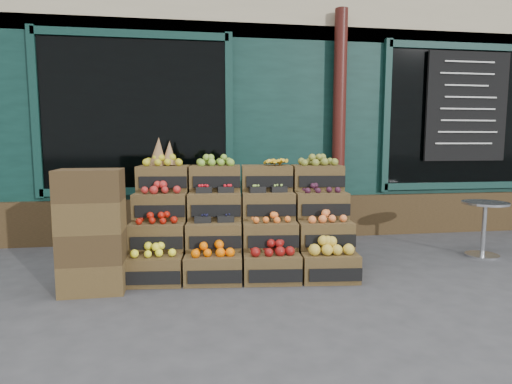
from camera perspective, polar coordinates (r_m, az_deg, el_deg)
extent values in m
plane|color=#3C3C3E|center=(4.15, 4.33, -12.84)|extent=(60.00, 60.00, 0.00)
cube|color=#0D2C26|center=(9.10, -3.22, 13.14)|extent=(12.00, 6.00, 4.80)
cube|color=#0D2C26|center=(6.12, -0.39, 7.80)|extent=(12.00, 0.12, 3.00)
cube|color=#3B2B17|center=(6.15, -0.29, -3.44)|extent=(12.00, 0.18, 0.60)
cube|color=black|center=(6.03, -15.74, 9.94)|extent=(2.40, 0.06, 2.00)
cube|color=black|center=(7.26, 25.87, 8.94)|extent=(2.40, 0.06, 2.00)
cylinder|color=#3F130E|center=(6.22, 11.01, 8.58)|extent=(0.18, 0.18, 3.20)
cube|color=black|center=(7.21, 26.30, 10.14)|extent=(1.30, 0.04, 1.60)
cube|color=#4E3B1E|center=(4.40, -13.38, -9.94)|extent=(0.60, 0.44, 0.28)
cube|color=black|center=(4.22, -13.88, -11.10)|extent=(0.51, 0.07, 0.13)
cube|color=#FFFA2A|center=(4.35, -13.45, -7.60)|extent=(0.48, 0.34, 0.09)
cube|color=#4E3B1E|center=(4.34, -5.69, -10.04)|extent=(0.60, 0.44, 0.28)
cube|color=black|center=(4.15, -5.81, -11.23)|extent=(0.51, 0.07, 0.13)
cube|color=#FA6400|center=(4.29, -5.72, -7.61)|extent=(0.48, 0.34, 0.10)
cube|color=#4E3B1E|center=(4.35, 2.10, -9.96)|extent=(0.60, 0.44, 0.28)
cube|color=black|center=(4.16, 2.36, -11.15)|extent=(0.51, 0.07, 0.13)
cube|color=maroon|center=(4.30, 2.11, -7.50)|extent=(0.48, 0.34, 0.11)
cube|color=#4E3B1E|center=(4.44, 9.70, -9.71)|extent=(0.60, 0.44, 0.28)
cube|color=black|center=(4.25, 10.32, -10.85)|extent=(0.51, 0.07, 0.13)
cube|color=gold|center=(4.38, 9.76, -7.14)|extent=(0.48, 0.34, 0.13)
cube|color=#4E3B1E|center=(4.56, -12.95, -5.71)|extent=(0.60, 0.44, 0.28)
cube|color=black|center=(4.37, -13.40, -6.66)|extent=(0.51, 0.07, 0.13)
cube|color=#A01307|center=(4.52, -13.01, -3.47)|extent=(0.48, 0.34, 0.08)
cube|color=#4E3B1E|center=(4.49, -5.59, -5.75)|extent=(0.60, 0.44, 0.28)
cube|color=black|center=(4.30, -5.71, -6.71)|extent=(0.51, 0.07, 0.13)
cube|color=black|center=(4.46, -5.62, -3.79)|extent=(0.48, 0.34, 0.03)
cube|color=#4E3B1E|center=(4.51, 1.84, -5.69)|extent=(0.60, 0.44, 0.28)
cube|color=black|center=(4.31, 2.08, -6.64)|extent=(0.51, 0.07, 0.13)
cube|color=orange|center=(4.47, 1.85, -3.46)|extent=(0.48, 0.34, 0.08)
cube|color=#4E3B1E|center=(4.59, 9.12, -5.53)|extent=(0.60, 0.44, 0.28)
cube|color=black|center=(4.40, 9.68, -6.46)|extent=(0.51, 0.07, 0.13)
cube|color=orange|center=(4.56, 9.17, -3.26)|extent=(0.48, 0.34, 0.09)
cube|color=#4E3B1E|center=(4.74, -12.55, -1.79)|extent=(0.60, 0.44, 0.28)
cube|color=black|center=(4.54, -12.97, -2.53)|extent=(0.51, 0.07, 0.13)
cube|color=#A9211E|center=(4.71, -12.61, 0.46)|extent=(0.48, 0.34, 0.09)
cube|color=#4E3B1E|center=(4.68, -5.51, -1.77)|extent=(0.60, 0.44, 0.28)
cube|color=black|center=(4.48, -5.61, -2.52)|extent=(0.51, 0.07, 0.13)
cube|color=red|center=(4.65, -5.53, 0.16)|extent=(0.48, 0.34, 0.04)
cube|color=#4E3B1E|center=(4.69, 1.61, -1.72)|extent=(0.60, 0.44, 0.28)
cube|color=black|center=(4.49, 1.82, -2.46)|extent=(0.51, 0.07, 0.13)
cube|color=#91BA49|center=(4.67, 1.62, 0.17)|extent=(0.48, 0.34, 0.03)
cube|color=#4E3B1E|center=(4.77, 8.59, -1.65)|extent=(0.60, 0.44, 0.28)
cube|color=black|center=(4.57, 9.10, -2.37)|extent=(0.51, 0.07, 0.13)
cube|color=#351325|center=(4.75, 8.63, 0.45)|extent=(0.48, 0.34, 0.07)
cube|color=#4E3B1E|center=(4.94, -12.18, 1.83)|extent=(0.60, 0.44, 0.28)
cube|color=black|center=(4.74, -12.57, 1.28)|extent=(0.51, 0.07, 0.13)
cube|color=gold|center=(4.92, -12.24, 4.00)|extent=(0.48, 0.34, 0.09)
cube|color=#4E3B1E|center=(4.88, -5.43, 1.90)|extent=(0.60, 0.44, 0.28)
cube|color=black|center=(4.67, -5.53, 1.34)|extent=(0.51, 0.07, 0.13)
cube|color=#79A731|center=(4.87, -5.45, 4.09)|extent=(0.48, 0.34, 0.09)
cube|color=#4E3B1E|center=(4.89, 1.40, 1.93)|extent=(0.60, 0.44, 0.28)
cube|color=black|center=(4.69, 1.59, 1.38)|extent=(0.51, 0.07, 0.13)
cube|color=gold|center=(4.88, 1.40, 4.08)|extent=(0.48, 0.34, 0.09)
cube|color=#4E3B1E|center=(4.97, 8.10, 1.95)|extent=(0.60, 0.44, 0.28)
cube|color=black|center=(4.77, 8.57, 1.40)|extent=(0.51, 0.07, 0.13)
cube|color=olive|center=(4.96, 8.13, 4.10)|extent=(0.48, 0.34, 0.09)
cube|color=#3B2B17|center=(4.56, -1.86, -9.16)|extent=(2.33, 0.62, 0.28)
cube|color=#3B2B17|center=(4.75, -1.92, -6.76)|extent=(2.33, 0.62, 0.56)
cube|color=#3B2B17|center=(4.95, -1.98, -4.54)|extent=(2.33, 0.62, 0.84)
cone|color=olive|center=(4.92, -12.90, 5.31)|extent=(0.19, 0.19, 0.32)
cone|color=olive|center=(4.96, -11.49, 5.11)|extent=(0.17, 0.17, 0.28)
cube|color=#4E3B1E|center=(4.33, -20.79, -10.46)|extent=(0.58, 0.40, 0.29)
cube|color=#3B2B17|center=(4.25, -20.95, -6.78)|extent=(0.58, 0.40, 0.29)
cube|color=#4E3B1E|center=(4.20, -21.12, -2.99)|extent=(0.58, 0.40, 0.29)
cube|color=#3B2B17|center=(4.16, -21.29, 0.88)|extent=(0.58, 0.40, 0.29)
cylinder|color=silver|center=(5.93, 27.91, -7.47)|extent=(0.39, 0.39, 0.03)
cylinder|color=silver|center=(5.86, 28.08, -4.48)|extent=(0.05, 0.05, 0.64)
cylinder|color=silver|center=(5.81, 28.26, -1.31)|extent=(0.53, 0.53, 0.03)
imported|color=#1D6820|center=(6.75, -18.87, 3.42)|extent=(0.88, 0.71, 2.08)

